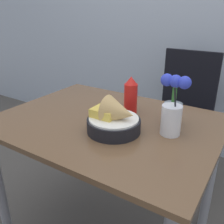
% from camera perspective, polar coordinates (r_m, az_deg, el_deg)
% --- Properties ---
extents(dining_table, '(1.03, 0.79, 0.73)m').
position_cam_1_polar(dining_table, '(1.24, -1.16, -6.40)').
color(dining_table, brown).
rests_on(dining_table, ground_plane).
extents(chair_far_window, '(0.40, 0.40, 0.94)m').
position_cam_1_polar(chair_far_window, '(1.93, 16.12, 1.61)').
color(chair_far_window, black).
rests_on(chair_far_window, ground_plane).
extents(food_basket, '(0.23, 0.23, 0.16)m').
position_cam_1_polar(food_basket, '(1.05, 0.73, -1.76)').
color(food_basket, black).
rests_on(food_basket, dining_table).
extents(ketchup_bottle, '(0.07, 0.07, 0.19)m').
position_cam_1_polar(ketchup_bottle, '(1.24, 4.30, 3.74)').
color(ketchup_bottle, red).
rests_on(ketchup_bottle, dining_table).
extents(drink_cup, '(0.08, 0.08, 0.22)m').
position_cam_1_polar(drink_cup, '(1.06, 13.32, -2.00)').
color(drink_cup, silver).
rests_on(drink_cup, dining_table).
extents(flower_vase, '(0.14, 0.08, 0.23)m').
position_cam_1_polar(flower_vase, '(1.14, 13.95, 2.78)').
color(flower_vase, gray).
rests_on(flower_vase, dining_table).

